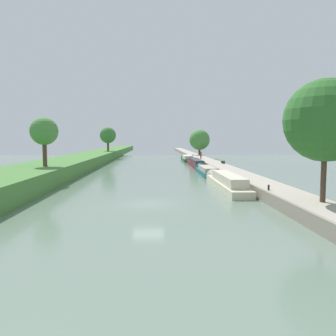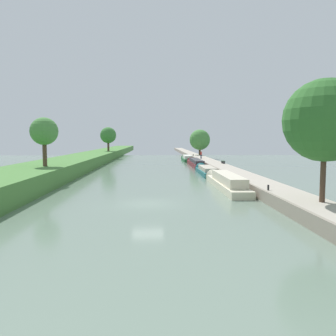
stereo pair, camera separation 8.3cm
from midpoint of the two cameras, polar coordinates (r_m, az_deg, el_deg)
ground_plane at (r=27.13m, az=-3.34°, el=-6.01°), size 160.00×160.00×0.00m
right_towpath at (r=29.02m, az=19.28°, el=-4.63°), size 3.09×260.00×0.93m
stone_quay at (r=28.45m, az=16.15°, el=-4.68°), size 0.25×260.00×0.98m
narrowboat_cream at (r=36.17m, az=9.73°, el=-2.29°), size 2.05×14.90×2.21m
narrowboat_teal at (r=50.07m, az=6.44°, el=-0.44°), size 2.03×11.18×1.93m
narrowboat_maroon at (r=63.85m, az=4.71°, el=0.83°), size 1.84×16.53×1.89m
narrowboat_green at (r=78.89m, az=3.23°, el=1.60°), size 2.05×10.66×2.02m
tree_rightbank_near at (r=24.64m, az=25.09°, el=7.27°), size 5.46×5.46×8.16m
tree_rightbank_midnear at (r=88.69m, az=5.42°, el=4.77°), size 5.34×5.34×6.65m
tree_leftbank_downstream at (r=89.29m, az=-10.04°, el=5.46°), size 4.15×4.15×6.21m
tree_leftbank_upstream at (r=41.93m, az=-20.14°, el=5.78°), size 3.21×3.21×5.69m
person_walking at (r=72.42m, az=5.64°, el=2.28°), size 0.34×0.34×1.66m
mooring_bollard_near at (r=28.98m, az=16.65°, el=-3.19°), size 0.16×0.16×0.45m
mooring_bollard_far at (r=83.18m, az=4.31°, el=2.18°), size 0.16×0.16×0.45m
park_bench at (r=58.62m, az=9.34°, el=1.10°), size 0.44×1.50×0.47m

